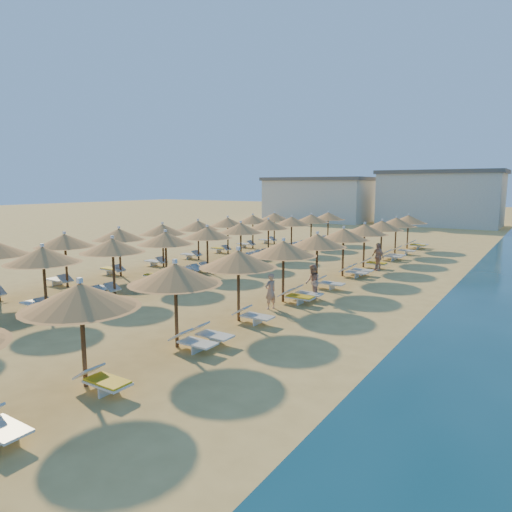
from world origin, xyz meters
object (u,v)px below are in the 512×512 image
Objects in this scene: beachgoer_c at (378,257)px; beachgoer_b at (313,282)px; parasol_row_west at (207,233)px; beachgoer_a at (270,291)px; parasol_row_east at (317,241)px.

beachgoer_b is (-0.24, -8.88, -0.05)m from beachgoer_c.
beachgoer_b is (8.28, -2.36, -1.63)m from parasol_row_west.
beachgoer_c is at bearing 144.18° from beachgoer_b.
beachgoer_a is (7.53, -4.98, -1.66)m from parasol_row_west.
beachgoer_c is (1.15, 6.51, -1.58)m from parasol_row_east.
beachgoer_b is at bearing -177.31° from beachgoer_a.
parasol_row_east is 5.25m from beachgoer_a.
beachgoer_c is at bearing -166.26° from beachgoer_a.
beachgoer_c reaches higher than beachgoer_a.
parasol_row_west reaches higher than beachgoer_a.
parasol_row_east is 22.19× the size of beachgoer_c.
parasol_row_east and parasol_row_west have the same top height.
beachgoer_a is at bearing -50.23° from beachgoer_b.
parasol_row_west is 9.18m from beachgoer_a.
parasol_row_west is at bearing -104.81° from beachgoer_a.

